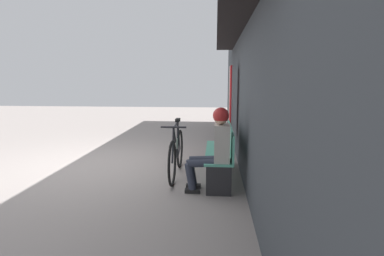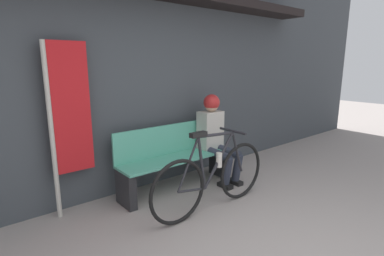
{
  "view_description": "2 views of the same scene",
  "coord_description": "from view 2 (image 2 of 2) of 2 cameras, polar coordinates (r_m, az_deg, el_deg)",
  "views": [
    {
      "loc": [
        5.41,
        2.17,
        1.63
      ],
      "look_at": [
        0.79,
        1.8,
        0.87
      ],
      "focal_mm": 28.0,
      "sensor_mm": 36.0,
      "label": 1
    },
    {
      "loc": [
        -1.68,
        -0.8,
        1.67
      ],
      "look_at": [
        0.45,
        1.78,
        0.93
      ],
      "focal_mm": 28.0,
      "sensor_mm": 36.0,
      "label": 2
    }
  ],
  "objects": [
    {
      "name": "bicycle",
      "position": [
        3.45,
        3.94,
        -9.35
      ],
      "size": [
        1.69,
        0.4,
        0.95
      ],
      "color": "black",
      "rests_on": "ground_plane"
    },
    {
      "name": "storefront_wall",
      "position": [
        3.84,
        -13.92,
        11.95
      ],
      "size": [
        12.0,
        0.56,
        3.2
      ],
      "color": "#3D4247",
      "rests_on": "ground_plane"
    },
    {
      "name": "banner_pole",
      "position": [
        3.45,
        -22.89,
        2.15
      ],
      "size": [
        0.45,
        0.05,
        1.89
      ],
      "color": "#B7B2A8",
      "rests_on": "ground_plane"
    },
    {
      "name": "park_bench_near",
      "position": [
        4.03,
        -3.12,
        -5.98
      ],
      "size": [
        1.65,
        0.42,
        0.85
      ],
      "color": "#51A88E",
      "rests_on": "ground_plane"
    },
    {
      "name": "person_seated",
      "position": [
        4.24,
        4.42,
        -0.77
      ],
      "size": [
        0.34,
        0.64,
        1.23
      ],
      "color": "#2D3342",
      "rests_on": "ground_plane"
    }
  ]
}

